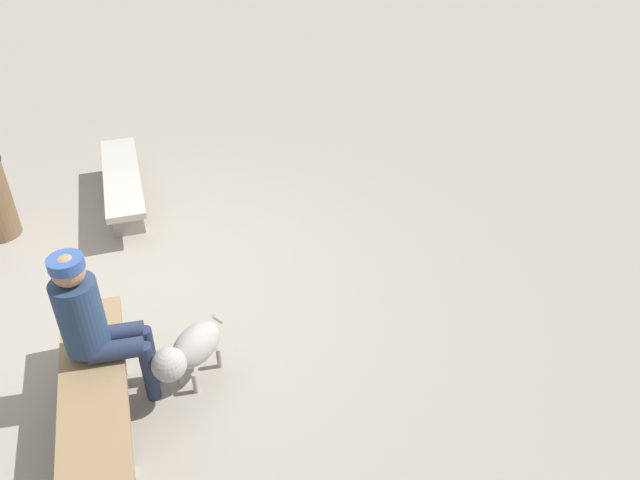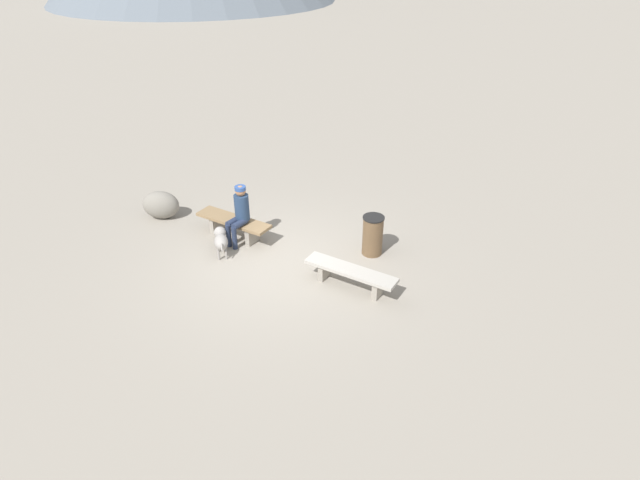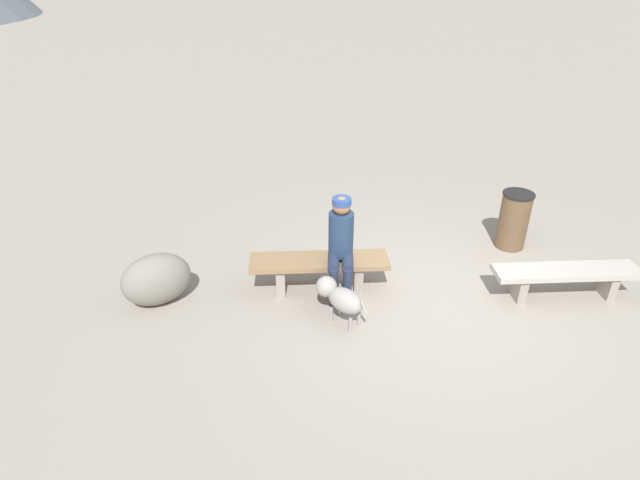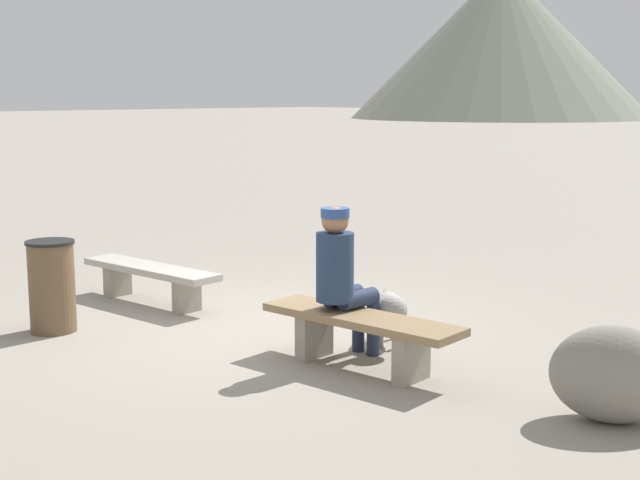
# 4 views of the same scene
# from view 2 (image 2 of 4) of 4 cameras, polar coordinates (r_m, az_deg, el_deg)

# --- Properties ---
(ground) EXTENTS (210.00, 210.00, 0.06)m
(ground) POSITION_cam_2_polar(r_m,az_deg,el_deg) (11.11, -4.53, -2.66)
(ground) COLOR gray
(bench_left) EXTENTS (1.90, 0.51, 0.42)m
(bench_left) POSITION_cam_2_polar(r_m,az_deg,el_deg) (10.21, 3.33, -3.63)
(bench_left) COLOR gray
(bench_left) RESTS_ON ground
(bench_right) EXTENTS (1.84, 0.57, 0.46)m
(bench_right) POSITION_cam_2_polar(r_m,az_deg,el_deg) (11.98, -9.34, 1.76)
(bench_right) COLOR gray
(bench_right) RESTS_ON ground
(seated_person) EXTENTS (0.33, 0.60, 1.34)m
(seated_person) POSITION_cam_2_polar(r_m,az_deg,el_deg) (11.56, -8.72, 3.16)
(seated_person) COLOR navy
(seated_person) RESTS_ON ground
(dog) EXTENTS (0.63, 0.61, 0.53)m
(dog) POSITION_cam_2_polar(r_m,az_deg,el_deg) (11.41, -10.70, 0.08)
(dog) COLOR gray
(dog) RESTS_ON ground
(trash_bin) EXTENTS (0.46, 0.46, 0.89)m
(trash_bin) POSITION_cam_2_polar(r_m,az_deg,el_deg) (11.22, 5.73, 0.52)
(trash_bin) COLOR brown
(trash_bin) RESTS_ON ground
(boulder) EXTENTS (1.03, 0.91, 0.69)m
(boulder) POSITION_cam_2_polar(r_m,az_deg,el_deg) (13.19, -16.85, 3.66)
(boulder) COLOR gray
(boulder) RESTS_ON ground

